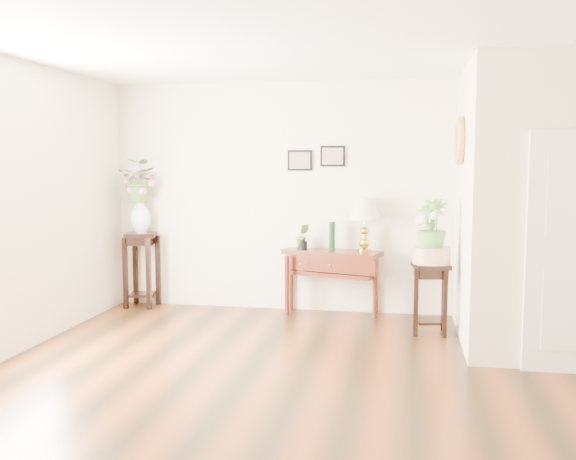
% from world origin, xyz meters
% --- Properties ---
extents(floor, '(6.00, 5.50, 0.02)m').
position_xyz_m(floor, '(0.00, 0.00, 0.00)').
color(floor, '#673013').
rests_on(floor, ground).
extents(ceiling, '(6.00, 5.50, 0.02)m').
position_xyz_m(ceiling, '(0.00, 0.00, 2.80)').
color(ceiling, white).
rests_on(ceiling, ground).
extents(wall_back, '(6.00, 0.02, 2.80)m').
position_xyz_m(wall_back, '(0.00, 2.75, 1.40)').
color(wall_back, beige).
rests_on(wall_back, ground).
extents(wall_front, '(6.00, 0.02, 2.80)m').
position_xyz_m(wall_front, '(0.00, -2.75, 1.40)').
color(wall_front, beige).
rests_on(wall_front, ground).
extents(partition, '(1.80, 1.95, 2.80)m').
position_xyz_m(partition, '(2.10, 1.77, 1.40)').
color(partition, beige).
rests_on(partition, floor).
extents(art_print_left, '(0.30, 0.02, 0.25)m').
position_xyz_m(art_print_left, '(-0.65, 2.73, 1.85)').
color(art_print_left, black).
rests_on(art_print_left, wall_back).
extents(art_print_right, '(0.30, 0.02, 0.25)m').
position_xyz_m(art_print_right, '(-0.25, 2.73, 1.90)').
color(art_print_right, black).
rests_on(art_print_right, wall_back).
extents(wall_ornament, '(0.07, 0.51, 0.51)m').
position_xyz_m(wall_ornament, '(1.16, 1.90, 2.05)').
color(wall_ornament, gold).
rests_on(wall_ornament, partition).
extents(console_table, '(1.23, 0.71, 0.78)m').
position_xyz_m(console_table, '(-0.23, 2.57, 0.39)').
color(console_table, '#411C12').
rests_on(console_table, floor).
extents(table_lamp, '(0.44, 0.44, 0.64)m').
position_xyz_m(table_lamp, '(0.15, 2.57, 1.13)').
color(table_lamp, gold).
rests_on(table_lamp, console_table).
extents(green_vase, '(0.09, 0.09, 0.34)m').
position_xyz_m(green_vase, '(-0.23, 2.57, 0.95)').
color(green_vase, black).
rests_on(green_vase, console_table).
extents(potted_plant, '(0.19, 0.17, 0.30)m').
position_xyz_m(potted_plant, '(-0.59, 2.57, 0.93)').
color(potted_plant, '#498235').
rests_on(potted_plant, console_table).
extents(plant_stand_a, '(0.45, 0.45, 0.95)m').
position_xyz_m(plant_stand_a, '(-2.65, 2.56, 0.47)').
color(plant_stand_a, black).
rests_on(plant_stand_a, floor).
extents(porcelain_vase, '(0.31, 0.31, 0.43)m').
position_xyz_m(porcelain_vase, '(-2.65, 2.56, 1.17)').
color(porcelain_vase, white).
rests_on(porcelain_vase, plant_stand_a).
extents(lily_arrangement, '(0.53, 0.47, 0.54)m').
position_xyz_m(lily_arrangement, '(-2.65, 2.56, 1.62)').
color(lily_arrangement, '#498235').
rests_on(lily_arrangement, porcelain_vase).
extents(plant_stand_b, '(0.42, 0.42, 0.76)m').
position_xyz_m(plant_stand_b, '(0.90, 1.89, 0.38)').
color(plant_stand_b, black).
rests_on(plant_stand_b, floor).
extents(ceramic_bowl, '(0.50, 0.50, 0.18)m').
position_xyz_m(ceramic_bowl, '(0.90, 1.89, 0.84)').
color(ceramic_bowl, beige).
rests_on(ceramic_bowl, plant_stand_b).
extents(narcissus, '(0.42, 0.42, 0.56)m').
position_xyz_m(narcissus, '(0.90, 1.89, 1.16)').
color(narcissus, '#498235').
rests_on(narcissus, ceramic_bowl).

